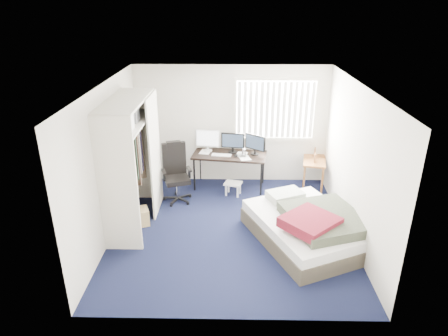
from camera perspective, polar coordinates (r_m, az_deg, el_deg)
ground at (r=7.02m, az=0.94°, el=-8.80°), size 4.20×4.20×0.00m
room_shell at (r=6.35m, az=1.02°, el=2.84°), size 4.20×4.20×4.20m
window_assembly at (r=8.32m, az=7.35°, el=8.24°), size 1.72×0.09×1.32m
closet at (r=6.86m, az=-13.09°, el=2.40°), size 0.64×1.84×2.22m
desk at (r=8.25m, az=0.84°, el=2.25°), size 1.58×0.91×1.20m
office_chair at (r=7.89m, az=-6.83°, el=-1.46°), size 0.69×0.69×1.17m
footstool at (r=8.10m, az=1.30°, el=-2.50°), size 0.40×0.35×0.27m
nightstand at (r=8.60m, az=12.76°, el=0.92°), size 0.60×0.96×0.79m
bed at (r=6.73m, az=12.00°, el=-8.12°), size 2.14×2.39×0.65m
pine_box at (r=7.26m, az=-12.29°, el=-6.87°), size 0.47×0.41×0.29m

